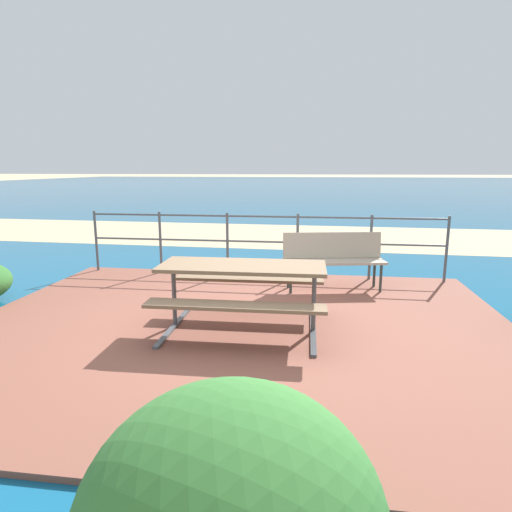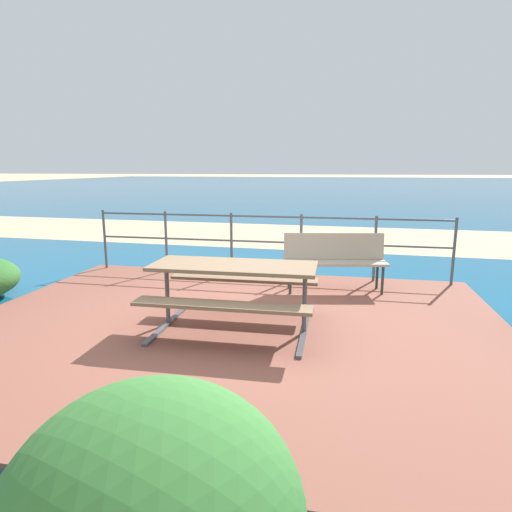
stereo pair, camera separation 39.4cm
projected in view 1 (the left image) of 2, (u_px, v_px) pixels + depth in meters
name	position (u px, v px, depth m)	size (l,w,h in m)	color
ground_plane	(237.00, 330.00, 5.01)	(240.00, 240.00, 0.00)	tan
patio_paving	(237.00, 328.00, 5.01)	(6.40, 5.20, 0.06)	brown
sea_water	(307.00, 186.00, 43.84)	(90.00, 90.00, 0.01)	#145B84
beach_strip	(283.00, 235.00, 12.03)	(54.00, 4.36, 0.01)	tan
picnic_table	(243.00, 280.00, 4.79)	(1.84, 1.38, 0.75)	#7A6047
park_bench	(333.00, 255.00, 6.44)	(1.53, 0.68, 0.84)	tan
railing_fence	(262.00, 237.00, 7.20)	(5.94, 0.04, 1.06)	#4C5156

